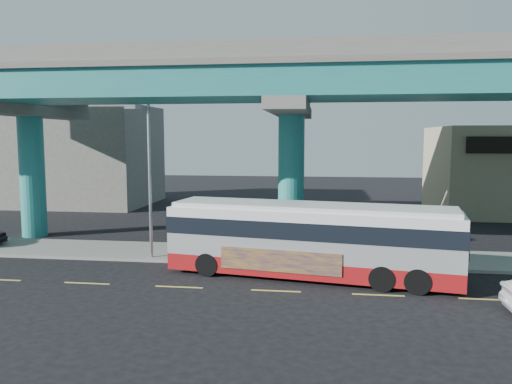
# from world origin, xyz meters

# --- Properties ---
(ground) EXTENTS (120.00, 120.00, 0.00)m
(ground) POSITION_xyz_m (0.00, 0.00, 0.00)
(ground) COLOR black
(ground) RESTS_ON ground
(sidewalk) EXTENTS (70.00, 4.00, 0.15)m
(sidewalk) POSITION_xyz_m (0.00, 5.50, 0.07)
(sidewalk) COLOR gray
(sidewalk) RESTS_ON ground
(lane_markings) EXTENTS (58.00, 0.12, 0.01)m
(lane_markings) POSITION_xyz_m (-0.00, -0.30, 0.01)
(lane_markings) COLOR #D8C64C
(lane_markings) RESTS_ON ground
(viaduct) EXTENTS (52.00, 12.40, 11.70)m
(viaduct) POSITION_xyz_m (-0.00, 9.11, 9.14)
(viaduct) COLOR #20747B
(viaduct) RESTS_ON ground
(building_concrete) EXTENTS (12.00, 10.00, 9.00)m
(building_concrete) POSITION_xyz_m (-20.00, 24.00, 4.50)
(building_concrete) COLOR gray
(building_concrete) RESTS_ON ground
(transit_bus) EXTENTS (12.86, 4.79, 3.24)m
(transit_bus) POSITION_xyz_m (1.32, 1.91, 1.77)
(transit_bus) COLOR maroon
(transit_bus) RESTS_ON ground
(street_lamp) EXTENTS (0.50, 2.48, 7.57)m
(street_lamp) POSITION_xyz_m (-6.67, 3.44, 5.08)
(street_lamp) COLOR gray
(street_lamp) RESTS_ON sidewalk
(stop_sign) EXTENTS (0.58, 0.41, 2.28)m
(stop_sign) POSITION_xyz_m (2.89, 4.18, 1.77)
(stop_sign) COLOR gray
(stop_sign) RESTS_ON sidewalk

